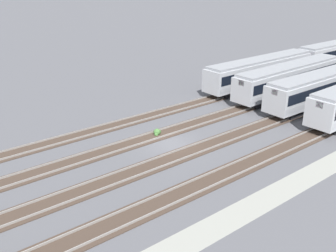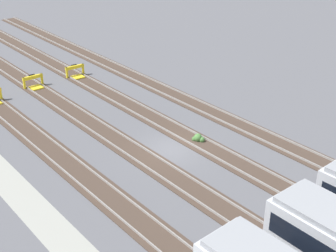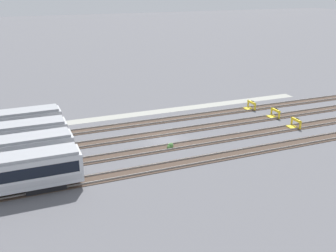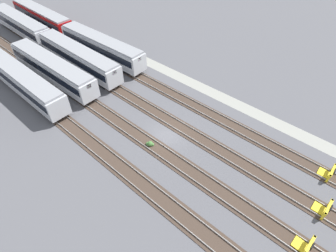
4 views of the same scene
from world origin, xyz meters
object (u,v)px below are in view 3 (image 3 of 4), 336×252
bumper_stop_nearest_track (250,106)px  weed_clump (170,146)px  bumper_stop_near_inner_track (274,114)px  bumper_stop_middle_track (294,124)px

bumper_stop_nearest_track → weed_clump: bearing=28.6°
bumper_stop_nearest_track → bumper_stop_near_inner_track: size_ratio=1.00×
bumper_stop_near_inner_track → weed_clump: 18.45m
bumper_stop_nearest_track → bumper_stop_near_inner_track: same height
bumper_stop_nearest_track → bumper_stop_near_inner_track: (-1.02, 4.50, 0.00)m
bumper_stop_nearest_track → bumper_stop_middle_track: size_ratio=1.00×
bumper_stop_nearest_track → weed_clump: (16.83, 9.18, -0.27)m
bumper_stop_near_inner_track → bumper_stop_middle_track: same height
bumper_stop_nearest_track → weed_clump: 19.17m
bumper_stop_nearest_track → weed_clump: bumper_stop_nearest_track is taller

